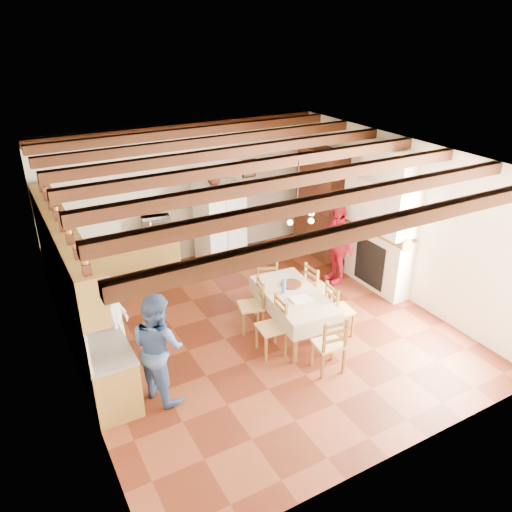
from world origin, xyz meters
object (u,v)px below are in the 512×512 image
Objects in this scene: dining_table at (294,298)px; chair_left_far at (251,305)px; person_woman_red at (337,244)px; chair_right_near at (340,309)px; refrigerator at (220,224)px; chair_end_near at (329,343)px; person_woman_blue at (158,347)px; chair_right_far at (318,288)px; microwave at (156,224)px; person_man at (116,325)px; chair_end_far at (269,280)px; chair_left_near at (271,327)px; hutch at (321,202)px.

chair_left_far is (-0.58, 0.43, -0.19)m from dining_table.
chair_right_near is at bearing -31.69° from person_woman_red.
person_woman_red is at bearing -54.54° from refrigerator.
person_woman_blue reaches higher than chair_end_near.
dining_table is at bearing 114.02° from chair_right_far.
chair_end_near is (-0.18, -4.17, -0.42)m from refrigerator.
microwave is at bearing 110.13° from dining_table.
person_man is (-2.96, -2.64, -0.08)m from refrigerator.
chair_end_far is 3.02m from person_woman_blue.
chair_right_near is 1.92m from person_woman_red.
person_woman_blue is at bearing -82.40° from chair_left_near.
person_woman_red reaches higher than chair_end_near.
chair_end_near is at bearing -94.12° from dining_table.
chair_end_far is at bearing -50.11° from microwave.
hutch is 3.41m from dining_table.
chair_left_near is 1.69× the size of microwave.
person_woman_red is (2.33, 0.69, 0.35)m from chair_left_far.
person_man is at bearing 3.59° from person_woman_blue.
hutch is 2.48× the size of chair_right_far.
person_woman_red is (2.37, 1.43, 0.35)m from chair_left_near.
chair_end_far is at bearing 145.12° from chair_left_far.
person_man is 3.34m from microwave.
hutch is 1.43× the size of person_woman_red.
chair_right_near is 1.01m from chair_end_near.
chair_left_far and chair_right_far have the same top height.
person_woman_red reaches higher than chair_end_far.
chair_right_near is 1.00× the size of chair_right_far.
hutch is at bearing -37.03° from chair_right_far.
chair_left_far is 1.00× the size of chair_right_near.
chair_right_near is at bearing -128.82° from chair_end_near.
hutch reaches higher than chair_end_near.
hutch reaches higher than person_woman_red.
person_woman_red is 2.93× the size of microwave.
person_woman_red is (4.61, 0.71, 0.02)m from person_man.
hutch is 4.35m from chair_end_near.
refrigerator is at bearing 16.40° from chair_right_near.
dining_table is 1.88× the size of chair_end_near.
chair_end_far is (0.72, 0.60, 0.00)m from chair_left_far.
chair_left_near is 1.54m from chair_end_far.
refrigerator is 1.87× the size of chair_right_far.
person_man is at bearing -143.21° from refrigerator.
person_woman_blue reaches higher than chair_left_far.
person_woman_red is (1.75, 1.12, 0.16)m from dining_table.
chair_left_near and chair_left_far have the same top height.
chair_right_near is (1.24, -0.85, 0.00)m from chair_left_far.
chair_left_near is at bearing -107.26° from person_woman_blue.
refrigerator is at bearing -29.87° from person_man.
hutch is 1.49m from person_woman_red.
person_woman_red is (0.98, 0.76, 0.35)m from chair_right_far.
chair_right_far and chair_end_near have the same top height.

